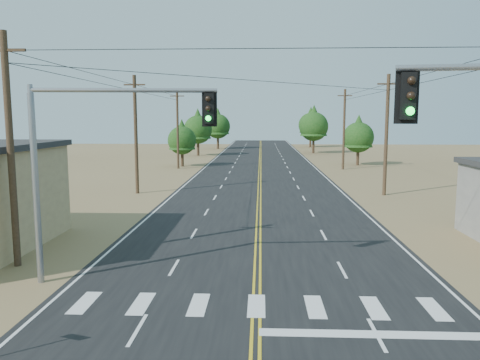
{
  "coord_description": "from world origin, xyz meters",
  "views": [
    {
      "loc": [
        0.13,
        -7.35,
        6.41
      ],
      "look_at": [
        -0.86,
        14.63,
        3.5
      ],
      "focal_mm": 35.0,
      "sensor_mm": 36.0,
      "label": 1
    }
  ],
  "objects": [
    {
      "name": "road",
      "position": [
        0.0,
        30.0,
        0.01
      ],
      "size": [
        15.0,
        200.0,
        0.02
      ],
      "primitive_type": "cube",
      "color": "black",
      "rests_on": "ground"
    },
    {
      "name": "utility_pole_left_near",
      "position": [
        -10.5,
        12.0,
        5.12
      ],
      "size": [
        1.8,
        0.3,
        10.0
      ],
      "color": "#4C3826",
      "rests_on": "ground"
    },
    {
      "name": "utility_pole_left_mid",
      "position": [
        -10.5,
        32.0,
        5.12
      ],
      "size": [
        1.8,
        0.3,
        10.0
      ],
      "color": "#4C3826",
      "rests_on": "ground"
    },
    {
      "name": "utility_pole_left_far",
      "position": [
        -10.5,
        52.0,
        5.12
      ],
      "size": [
        1.8,
        0.3,
        10.0
      ],
      "color": "#4C3826",
      "rests_on": "ground"
    },
    {
      "name": "utility_pole_right_mid",
      "position": [
        10.5,
        32.0,
        5.12
      ],
      "size": [
        1.8,
        0.3,
        10.0
      ],
      "color": "#4C3826",
      "rests_on": "ground"
    },
    {
      "name": "utility_pole_right_far",
      "position": [
        10.5,
        52.0,
        5.12
      ],
      "size": [
        1.8,
        0.3,
        10.0
      ],
      "color": "#4C3826",
      "rests_on": "ground"
    },
    {
      "name": "signal_mast_left",
      "position": [
        -6.43,
        10.2,
        5.24
      ],
      "size": [
        7.09,
        0.95,
        7.67
      ],
      "rotation": [
        0.0,
        0.0,
        0.1
      ],
      "color": "gray",
      "rests_on": "ground"
    },
    {
      "name": "tree_left_near",
      "position": [
        -10.45,
        54.87,
        3.87
      ],
      "size": [
        3.8,
        3.8,
        6.34
      ],
      "color": "#3F2D1E",
      "rests_on": "ground"
    },
    {
      "name": "tree_left_mid",
      "position": [
        -10.77,
        73.15,
        4.98
      ],
      "size": [
        4.88,
        4.88,
        8.14
      ],
      "color": "#3F2D1E",
      "rests_on": "ground"
    },
    {
      "name": "tree_left_far",
      "position": [
        -9.0,
        91.33,
        5.27
      ],
      "size": [
        5.18,
        5.18,
        8.63
      ],
      "color": "#3F2D1E",
      "rests_on": "ground"
    },
    {
      "name": "tree_right_near",
      "position": [
        13.44,
        57.49,
        4.25
      ],
      "size": [
        4.17,
        4.17,
        6.96
      ],
      "color": "#3F2D1E",
      "rests_on": "ground"
    },
    {
      "name": "tree_right_mid",
      "position": [
        9.81,
        79.8,
        5.45
      ],
      "size": [
        5.35,
        5.35,
        8.91
      ],
      "color": "#3F2D1E",
      "rests_on": "ground"
    },
    {
      "name": "tree_right_far",
      "position": [
        11.16,
        98.16,
        5.5
      ],
      "size": [
        5.39,
        5.39,
        8.99
      ],
      "color": "#3F2D1E",
      "rests_on": "ground"
    }
  ]
}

